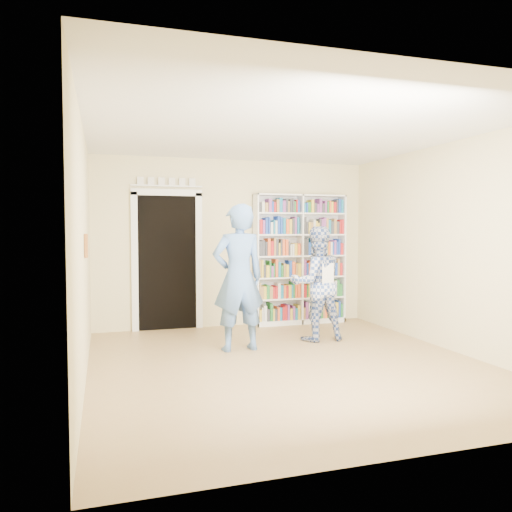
{
  "coord_description": "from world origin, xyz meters",
  "views": [
    {
      "loc": [
        -2.05,
        -5.39,
        1.57
      ],
      "look_at": [
        -0.13,
        0.9,
        1.22
      ],
      "focal_mm": 35.0,
      "sensor_mm": 36.0,
      "label": 1
    }
  ],
  "objects": [
    {
      "name": "floor",
      "position": [
        0.0,
        0.0,
        0.0
      ],
      "size": [
        5.0,
        5.0,
        0.0
      ],
      "primitive_type": "plane",
      "color": "#9D794C",
      "rests_on": "ground"
    },
    {
      "name": "ceiling",
      "position": [
        0.0,
        0.0,
        2.7
      ],
      "size": [
        5.0,
        5.0,
        0.0
      ],
      "primitive_type": "plane",
      "rotation": [
        3.14,
        0.0,
        0.0
      ],
      "color": "white",
      "rests_on": "wall_back"
    },
    {
      "name": "wall_back",
      "position": [
        0.0,
        2.5,
        1.35
      ],
      "size": [
        4.5,
        0.0,
        4.5
      ],
      "primitive_type": "plane",
      "rotation": [
        1.57,
        0.0,
        0.0
      ],
      "color": "beige",
      "rests_on": "floor"
    },
    {
      "name": "wall_left",
      "position": [
        -2.25,
        0.0,
        1.35
      ],
      "size": [
        0.0,
        5.0,
        5.0
      ],
      "primitive_type": "plane",
      "rotation": [
        1.57,
        0.0,
        1.57
      ],
      "color": "beige",
      "rests_on": "floor"
    },
    {
      "name": "wall_right",
      "position": [
        2.25,
        0.0,
        1.35
      ],
      "size": [
        0.0,
        5.0,
        5.0
      ],
      "primitive_type": "plane",
      "rotation": [
        1.57,
        0.0,
        -1.57
      ],
      "color": "beige",
      "rests_on": "floor"
    },
    {
      "name": "bookshelf",
      "position": [
        1.08,
        2.34,
        1.09
      ],
      "size": [
        1.56,
        0.29,
        2.15
      ],
      "rotation": [
        0.0,
        0.0,
        -0.32
      ],
      "color": "white",
      "rests_on": "floor"
    },
    {
      "name": "doorway",
      "position": [
        -1.1,
        2.48,
        1.18
      ],
      "size": [
        1.1,
        0.08,
        2.43
      ],
      "color": "black",
      "rests_on": "floor"
    },
    {
      "name": "wall_art",
      "position": [
        -2.23,
        0.2,
        1.4
      ],
      "size": [
        0.03,
        0.25,
        0.25
      ],
      "primitive_type": "cube",
      "color": "brown",
      "rests_on": "wall_left"
    },
    {
      "name": "man_blue",
      "position": [
        -0.39,
        0.83,
        0.95
      ],
      "size": [
        0.73,
        0.51,
        1.9
      ],
      "primitive_type": "imported",
      "rotation": [
        0.0,
        0.0,
        3.22
      ],
      "color": "#547DBC",
      "rests_on": "floor"
    },
    {
      "name": "man_plaid",
      "position": [
        0.82,
        1.08,
        0.81
      ],
      "size": [
        0.8,
        0.63,
        1.61
      ],
      "primitive_type": "imported",
      "rotation": [
        0.0,
        0.0,
        3.11
      ],
      "color": "#2D478B",
      "rests_on": "floor"
    },
    {
      "name": "paper_sheet",
      "position": [
        0.89,
        0.84,
        0.97
      ],
      "size": [
        0.2,
        0.06,
        0.29
      ],
      "primitive_type": "cube",
      "rotation": [
        0.0,
        0.0,
        0.27
      ],
      "color": "white",
      "rests_on": "man_plaid"
    }
  ]
}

